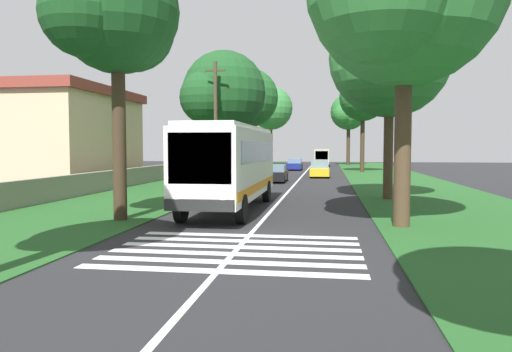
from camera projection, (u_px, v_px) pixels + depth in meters
name	position (u px, v px, depth m)	size (l,w,h in m)	color
ground	(244.00, 241.00, 14.58)	(160.00, 160.00, 0.00)	#262628
grass_verge_left	(156.00, 192.00, 30.58)	(120.00, 8.00, 0.04)	#235623
grass_verge_right	(427.00, 195.00, 28.19)	(120.00, 8.00, 0.04)	#235623
centre_line	(286.00, 194.00, 29.39)	(110.00, 0.16, 0.01)	silver
coach_bus	(232.00, 162.00, 21.76)	(11.16, 2.62, 3.73)	silver
zebra_crossing	(236.00, 250.00, 13.28)	(4.95, 6.80, 0.01)	silver
trailing_car_0	(275.00, 174.00, 39.27)	(4.30, 1.78, 1.43)	black
trailing_car_1	(320.00, 170.00, 45.50)	(4.30, 1.78, 1.43)	gold
trailing_car_2	(320.00, 166.00, 54.09)	(4.30, 1.78, 1.43)	gold
trailing_car_3	(295.00, 165.00, 59.58)	(4.30, 1.78, 1.43)	navy
trailing_minibus_0	(322.00, 156.00, 70.94)	(6.00, 2.14, 2.53)	#BFB299
roadside_tree_left_1	(115.00, 17.00, 18.35)	(5.85, 4.66, 10.22)	#3D2D1E
roadside_tree_left_2	(247.00, 100.00, 47.55)	(6.82, 5.74, 10.48)	#3D2D1E
roadside_tree_left_3	(270.00, 110.00, 75.18)	(8.07, 6.66, 12.12)	brown
roadside_tree_left_4	(223.00, 96.00, 36.61)	(7.67, 6.26, 9.99)	#3D2D1E
roadside_tree_right_1	(386.00, 61.00, 25.81)	(7.85, 6.42, 10.78)	#4C3826
roadside_tree_right_2	(362.00, 99.00, 54.11)	(6.21, 5.24, 10.92)	#3D2D1E
roadside_tree_right_4	(348.00, 113.00, 75.61)	(6.70, 5.60, 11.06)	#3D2D1E
utility_pole	(216.00, 123.00, 32.73)	(0.24, 1.40, 8.52)	#473828
roadside_wall	(136.00, 176.00, 35.98)	(70.00, 0.40, 1.26)	gray
roadside_building	(57.00, 137.00, 35.96)	(12.49, 9.25, 7.15)	beige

